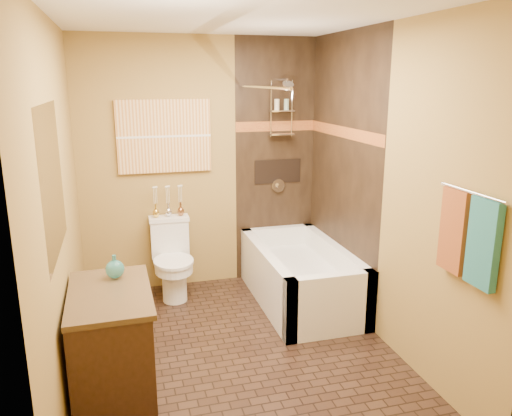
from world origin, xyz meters
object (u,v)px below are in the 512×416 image
object	(u,v)px
sunset_painting	(164,136)
bathtub	(300,280)
vanity	(112,344)
toilet	(172,259)

from	to	relation	value
sunset_painting	bathtub	xyz separation A→B (m)	(1.16, -0.73, -1.33)
sunset_painting	vanity	xyz separation A→B (m)	(-0.57, -1.77, -1.17)
bathtub	vanity	distance (m)	2.02
sunset_painting	vanity	bearing A→B (deg)	-107.68
bathtub	toilet	size ratio (longest dim) A/B	1.96
bathtub	vanity	xyz separation A→B (m)	(-1.72, -1.05, 0.16)
toilet	bathtub	bearing A→B (deg)	-20.62
bathtub	sunset_painting	bearing A→B (deg)	147.98
sunset_painting	bathtub	distance (m)	1.91
toilet	vanity	distance (m)	1.62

